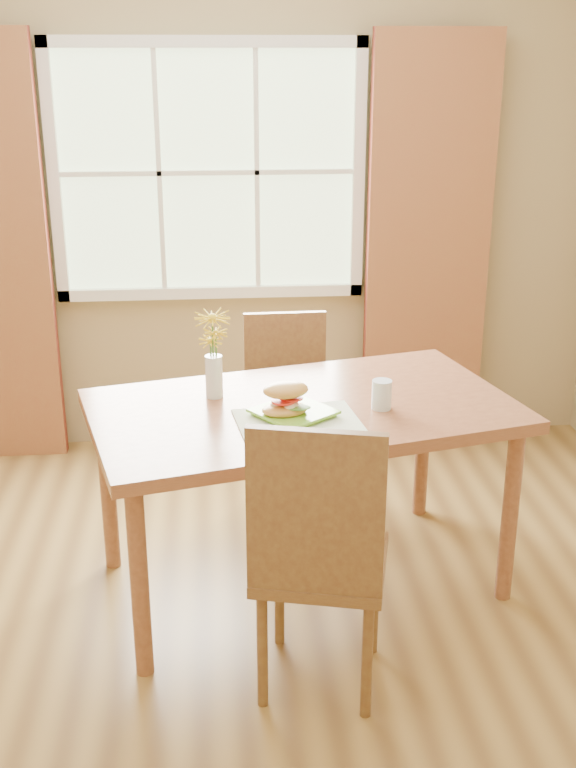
% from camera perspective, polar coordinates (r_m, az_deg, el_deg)
% --- Properties ---
extents(room, '(4.24, 3.84, 2.74)m').
position_cam_1_polar(room, '(2.95, -4.88, 5.85)').
color(room, olive).
rests_on(room, ground).
extents(window, '(1.62, 0.06, 1.32)m').
position_cam_1_polar(window, '(4.76, -5.09, 13.24)').
color(window, beige).
rests_on(window, room).
extents(curtain_right, '(0.65, 0.08, 2.20)m').
position_cam_1_polar(curtain_right, '(4.87, 8.86, 8.48)').
color(curtain_right, maroon).
rests_on(curtain_right, room).
extents(dining_table, '(1.80, 1.28, 0.79)m').
position_cam_1_polar(dining_table, '(3.53, 0.97, -2.57)').
color(dining_table, '#945A39').
rests_on(dining_table, room).
extents(chair_near, '(0.52, 0.52, 1.03)m').
position_cam_1_polar(chair_near, '(2.96, 1.96, -10.50)').
color(chair_near, brown).
rests_on(chair_near, room).
extents(chair_far, '(0.40, 0.40, 0.94)m').
position_cam_1_polar(chair_far, '(4.25, -0.04, -1.35)').
color(chair_far, brown).
rests_on(chair_far, room).
extents(placemat, '(0.49, 0.39, 0.01)m').
position_cam_1_polar(placemat, '(3.33, 0.64, -2.40)').
color(placemat, silver).
rests_on(placemat, dining_table).
extents(plate, '(0.36, 0.36, 0.01)m').
position_cam_1_polar(plate, '(3.37, 0.35, -1.92)').
color(plate, '#73B52D').
rests_on(plate, placemat).
extents(croissant_sandwich, '(0.19, 0.15, 0.13)m').
position_cam_1_polar(croissant_sandwich, '(3.32, -0.16, -0.98)').
color(croissant_sandwich, '#EAA04F').
rests_on(croissant_sandwich, plate).
extents(water_glass, '(0.08, 0.08, 0.11)m').
position_cam_1_polar(water_glass, '(3.46, 5.97, -0.72)').
color(water_glass, silver).
rests_on(water_glass, dining_table).
extents(flower_vase, '(0.14, 0.14, 0.35)m').
position_cam_1_polar(flower_vase, '(3.52, -4.78, 2.42)').
color(flower_vase, silver).
rests_on(flower_vase, dining_table).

